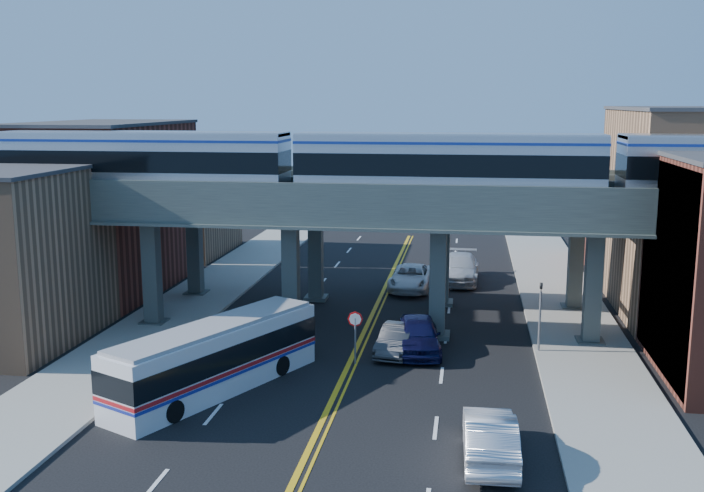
% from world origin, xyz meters
% --- Properties ---
extents(ground, '(120.00, 120.00, 0.00)m').
position_xyz_m(ground, '(0.00, 0.00, 0.00)').
color(ground, black).
rests_on(ground, ground).
extents(sidewalk_west, '(5.00, 70.00, 0.16)m').
position_xyz_m(sidewalk_west, '(-11.50, 10.00, 0.08)').
color(sidewalk_west, gray).
rests_on(sidewalk_west, ground).
extents(sidewalk_east, '(5.00, 70.00, 0.16)m').
position_xyz_m(sidewalk_east, '(11.50, 10.00, 0.08)').
color(sidewalk_east, gray).
rests_on(sidewalk_east, ground).
extents(building_west_a, '(8.00, 10.00, 9.00)m').
position_xyz_m(building_west_a, '(-18.50, 4.00, 4.50)').
color(building_west_a, '#986F4E').
rests_on(building_west_a, ground).
extents(building_west_b, '(8.00, 14.00, 11.00)m').
position_xyz_m(building_west_b, '(-18.50, 16.00, 5.50)').
color(building_west_b, brown).
rests_on(building_west_b, ground).
extents(building_west_c, '(8.00, 10.00, 8.00)m').
position_xyz_m(building_west_c, '(-18.50, 29.00, 4.00)').
color(building_west_c, '#986F4E').
rests_on(building_west_c, ground).
extents(building_east_b, '(8.00, 14.00, 12.00)m').
position_xyz_m(building_east_b, '(18.50, 16.00, 6.00)').
color(building_east_b, '#986F4E').
rests_on(building_east_b, ground).
extents(building_east_c, '(8.00, 10.00, 9.00)m').
position_xyz_m(building_east_c, '(18.50, 29.00, 4.50)').
color(building_east_c, brown).
rests_on(building_east_c, ground).
extents(mural_panel, '(0.10, 9.50, 9.50)m').
position_xyz_m(mural_panel, '(14.55, 4.00, 4.75)').
color(mural_panel, teal).
rests_on(mural_panel, ground).
extents(elevated_viaduct_near, '(52.00, 3.60, 7.40)m').
position_xyz_m(elevated_viaduct_near, '(0.00, 8.00, 6.47)').
color(elevated_viaduct_near, '#434E4D').
rests_on(elevated_viaduct_near, ground).
extents(elevated_viaduct_far, '(52.00, 3.60, 7.40)m').
position_xyz_m(elevated_viaduct_far, '(0.00, 15.00, 6.47)').
color(elevated_viaduct_far, '#434E4D').
rests_on(elevated_viaduct_far, ground).
extents(transit_train, '(48.57, 3.05, 3.55)m').
position_xyz_m(transit_train, '(4.39, 8.00, 9.32)').
color(transit_train, black).
rests_on(transit_train, elevated_viaduct_near).
extents(stop_sign, '(0.76, 0.09, 2.63)m').
position_xyz_m(stop_sign, '(0.30, 3.00, 1.76)').
color(stop_sign, slate).
rests_on(stop_sign, ground).
extents(traffic_signal, '(0.15, 0.18, 4.10)m').
position_xyz_m(traffic_signal, '(9.20, 6.00, 2.30)').
color(traffic_signal, slate).
rests_on(traffic_signal, ground).
extents(transit_bus, '(7.08, 11.03, 2.85)m').
position_xyz_m(transit_bus, '(-5.23, -1.34, 1.47)').
color(transit_bus, silver).
rests_on(transit_bus, ground).
extents(car_lane_a, '(2.75, 5.51, 1.80)m').
position_xyz_m(car_lane_a, '(3.19, 5.32, 0.90)').
color(car_lane_a, '#0F0F38').
rests_on(car_lane_a, ground).
extents(car_lane_b, '(2.08, 4.53, 1.44)m').
position_xyz_m(car_lane_b, '(2.15, 4.92, 0.72)').
color(car_lane_b, '#303032').
rests_on(car_lane_b, ground).
extents(car_lane_c, '(2.92, 5.87, 1.60)m').
position_xyz_m(car_lane_c, '(1.80, 18.80, 0.80)').
color(car_lane_c, white).
rests_on(car_lane_c, ground).
extents(car_lane_d, '(2.77, 6.47, 1.86)m').
position_xyz_m(car_lane_d, '(5.00, 21.69, 0.93)').
color(car_lane_d, silver).
rests_on(car_lane_d, ground).
extents(car_parked_curb, '(1.98, 5.25, 1.71)m').
position_xyz_m(car_parked_curb, '(6.50, -6.47, 0.86)').
color(car_parked_curb, silver).
rests_on(car_parked_curb, ground).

